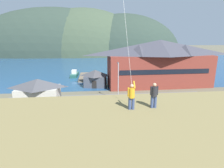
% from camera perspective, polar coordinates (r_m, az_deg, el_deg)
% --- Properties ---
extents(ground_plane, '(600.00, 600.00, 0.00)m').
position_cam_1_polar(ground_plane, '(24.34, 1.72, -14.07)').
color(ground_plane, '#66604C').
extents(parking_lot_pad, '(40.00, 20.00, 0.10)m').
position_cam_1_polar(parking_lot_pad, '(28.78, 0.35, -9.29)').
color(parking_lot_pad, slate).
rests_on(parking_lot_pad, ground).
extents(bay_water, '(360.00, 84.00, 0.03)m').
position_cam_1_polar(bay_water, '(82.09, -4.01, 6.12)').
color(bay_water, navy).
rests_on(bay_water, ground).
extents(far_hill_west_ridge, '(126.26, 56.18, 66.82)m').
position_cam_1_polar(far_hill_west_ridge, '(142.70, -17.13, 8.96)').
color(far_hill_west_ridge, '#2D3D33').
rests_on(far_hill_west_ridge, ground).
extents(far_hill_east_peak, '(95.14, 61.23, 67.01)m').
position_cam_1_polar(far_hill_east_peak, '(141.84, -8.64, 9.40)').
color(far_hill_east_peak, '#3D4C38').
rests_on(far_hill_east_peak, ground).
extents(far_hill_center_saddle, '(87.62, 58.65, 59.85)m').
position_cam_1_polar(far_hill_center_saddle, '(142.64, 3.65, 9.55)').
color(far_hill_center_saddle, '#2D3D33').
rests_on(far_hill_center_saddle, ground).
extents(harbor_lodge, '(26.65, 9.24, 11.32)m').
position_cam_1_polar(harbor_lodge, '(45.83, 14.87, 6.79)').
color(harbor_lodge, brown).
rests_on(harbor_lodge, ground).
extents(storage_shed_near_lot, '(7.00, 4.50, 5.26)m').
position_cam_1_polar(storage_shed_near_lot, '(31.83, -22.35, -2.95)').
color(storage_shed_near_lot, beige).
rests_on(storage_shed_near_lot, ground).
extents(storage_shed_waterside, '(6.26, 5.37, 4.15)m').
position_cam_1_polar(storage_shed_waterside, '(44.28, -5.31, 1.94)').
color(storage_shed_waterside, '#474C56').
rests_on(storage_shed_waterside, ground).
extents(wharf_dock, '(3.20, 11.67, 0.70)m').
position_cam_1_polar(wharf_dock, '(54.59, -8.66, 2.24)').
color(wharf_dock, '#70604C').
rests_on(wharf_dock, ground).
extents(moored_boat_wharfside, '(2.27, 6.25, 2.16)m').
position_cam_1_polar(moored_boat_wharfside, '(57.44, -11.87, 3.07)').
color(moored_boat_wharfside, '#23564C').
rests_on(moored_boat_wharfside, ground).
extents(parked_car_mid_row_center, '(4.34, 2.33, 1.82)m').
position_cam_1_polar(parked_car_mid_row_center, '(32.15, 13.24, -5.17)').
color(parked_car_mid_row_center, silver).
rests_on(parked_car_mid_row_center, parking_lot_pad).
extents(parked_car_front_row_silver, '(4.22, 2.10, 1.82)m').
position_cam_1_polar(parked_car_front_row_silver, '(26.42, 19.57, -9.99)').
color(parked_car_front_row_silver, silver).
rests_on(parked_car_front_row_silver, parking_lot_pad).
extents(parked_car_mid_row_near, '(4.31, 2.27, 1.82)m').
position_cam_1_polar(parked_car_mid_row_near, '(23.69, -8.64, -12.17)').
color(parked_car_mid_row_near, '#236633').
rests_on(parked_car_mid_row_near, parking_lot_pad).
extents(parked_car_lone_by_shed, '(4.35, 2.36, 1.82)m').
position_cam_1_polar(parked_car_lone_by_shed, '(29.69, 5.39, -6.48)').
color(parked_car_lone_by_shed, '#9EA3A8').
rests_on(parked_car_lone_by_shed, parking_lot_pad).
extents(parked_car_front_row_end, '(4.32, 2.30, 1.82)m').
position_cam_1_polar(parked_car_front_row_end, '(28.61, -5.24, -7.30)').
color(parked_car_front_row_end, red).
rests_on(parked_car_front_row_end, parking_lot_pad).
extents(parked_car_mid_row_far, '(4.30, 2.26, 1.82)m').
position_cam_1_polar(parked_car_mid_row_far, '(26.73, -25.70, -10.32)').
color(parked_car_mid_row_far, silver).
rests_on(parked_car_mid_row_far, parking_lot_pad).
extents(parking_light_pole, '(0.24, 0.78, 7.25)m').
position_cam_1_polar(parking_light_pole, '(32.91, 2.00, 1.46)').
color(parking_light_pole, '#ADADB2').
rests_on(parking_light_pole, parking_lot_pad).
extents(person_kite_flyer, '(0.55, 0.65, 1.86)m').
position_cam_1_polar(person_kite_flyer, '(11.80, 6.26, -3.73)').
color(person_kite_flyer, '#384770').
rests_on(person_kite_flyer, grassy_hill_foreground).
extents(person_companion, '(0.55, 0.40, 1.74)m').
position_cam_1_polar(person_companion, '(12.33, 13.25, -3.31)').
color(person_companion, '#384770').
rests_on(person_companion, grassy_hill_foreground).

